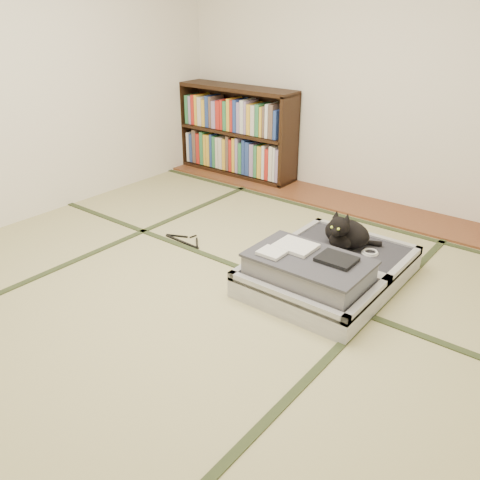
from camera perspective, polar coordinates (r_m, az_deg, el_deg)
The scene contains 9 objects.
floor at distance 3.35m, azimuth -4.39°, elevation -5.67°, with size 4.50×4.50×0.00m, color tan.
wood_strip at distance 4.85m, azimuth 11.67°, elevation 4.17°, with size 4.00×0.50×0.02m, color brown.
room_shell at distance 2.88m, azimuth -5.41°, elevation 20.09°, with size 4.50×4.50×4.50m.
tatami_borders at distance 3.68m, azimuth 0.77°, elevation -2.50°, with size 4.00×4.50×0.01m.
bookcase at distance 5.47m, azimuth -0.45°, elevation 11.95°, with size 1.37×0.31×0.92m.
suitcase at distance 3.38m, azimuth 9.57°, elevation -3.37°, with size 0.84×1.12×0.33m.
cat at distance 3.55m, azimuth 11.74°, elevation 0.72°, with size 0.37×0.37×0.30m.
cable_coil at distance 3.55m, azimuth 14.39°, elevation -1.37°, with size 0.12×0.12×0.03m.
hanger at distance 4.02m, azimuth -6.24°, elevation -0.05°, with size 0.38×0.18×0.01m.
Camera 1 is at (1.96, -2.09, 1.72)m, focal length 38.00 mm.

